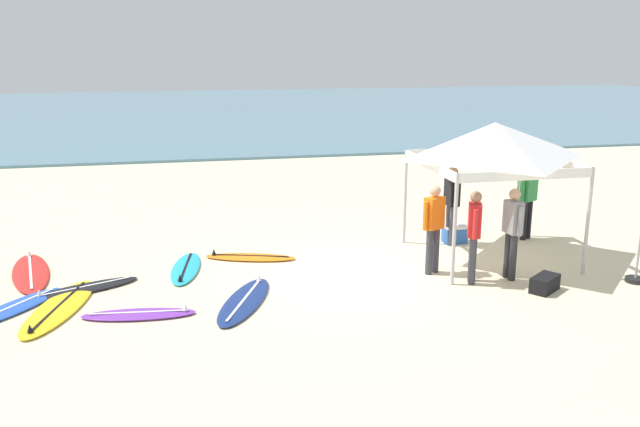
% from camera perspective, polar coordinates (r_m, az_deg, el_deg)
% --- Properties ---
extents(ground_plane, '(80.00, 80.00, 0.00)m').
position_cam_1_polar(ground_plane, '(12.63, 3.38, -5.21)').
color(ground_plane, beige).
extents(sea, '(80.00, 36.00, 0.10)m').
position_cam_1_polar(sea, '(42.77, -7.85, 8.74)').
color(sea, '#568499').
rests_on(sea, ground).
extents(canopy_tent, '(2.76, 2.76, 2.75)m').
position_cam_1_polar(canopy_tent, '(13.45, 14.73, 6.04)').
color(canopy_tent, '#B7B7BC').
rests_on(canopy_tent, ground).
extents(surfboard_red, '(1.14, 2.50, 0.19)m').
position_cam_1_polar(surfboard_red, '(13.72, -23.60, -4.67)').
color(surfboard_red, red).
rests_on(surfboard_red, ground).
extents(surfboard_blue, '(1.61, 1.92, 0.19)m').
position_cam_1_polar(surfboard_blue, '(12.07, -24.85, -7.36)').
color(surfboard_blue, blue).
rests_on(surfboard_blue, ground).
extents(surfboard_black, '(1.93, 1.22, 0.19)m').
position_cam_1_polar(surfboard_black, '(12.52, -19.54, -6.06)').
color(surfboard_black, black).
rests_on(surfboard_black, ground).
extents(surfboard_cyan, '(0.79, 1.97, 0.19)m').
position_cam_1_polar(surfboard_cyan, '(13.07, -11.46, -4.63)').
color(surfboard_cyan, '#23B2CC').
rests_on(surfboard_cyan, ground).
extents(surfboard_purple, '(1.85, 0.67, 0.19)m').
position_cam_1_polar(surfboard_purple, '(11.12, -15.26, -8.34)').
color(surfboard_purple, purple).
rests_on(surfboard_purple, ground).
extents(surfboard_navy, '(1.41, 2.27, 0.19)m').
position_cam_1_polar(surfboard_navy, '(11.33, -6.50, -7.46)').
color(surfboard_navy, navy).
rests_on(surfboard_navy, ground).
extents(surfboard_yellow, '(1.27, 2.61, 0.19)m').
position_cam_1_polar(surfboard_yellow, '(11.80, -21.50, -7.51)').
color(surfboard_yellow, yellow).
rests_on(surfboard_yellow, ground).
extents(surfboard_orange, '(1.90, 1.02, 0.19)m').
position_cam_1_polar(surfboard_orange, '(13.53, -6.04, -3.74)').
color(surfboard_orange, orange).
rests_on(surfboard_orange, ground).
extents(person_black, '(0.24, 0.55, 1.71)m').
position_cam_1_polar(person_black, '(14.43, 11.25, 1.14)').
color(person_black, '#383842').
rests_on(person_black, ground).
extents(person_green, '(0.50, 0.36, 1.71)m').
position_cam_1_polar(person_green, '(15.26, 17.46, 1.47)').
color(person_green, black).
rests_on(person_green, ground).
extents(person_red, '(0.34, 0.52, 1.71)m').
position_cam_1_polar(person_red, '(12.20, 13.09, -1.41)').
color(person_red, '#383842').
rests_on(person_red, ground).
extents(person_grey, '(0.25, 0.55, 1.71)m').
position_cam_1_polar(person_grey, '(12.57, 16.20, -1.14)').
color(person_grey, '#2D2D33').
rests_on(person_grey, ground).
extents(person_orange, '(0.50, 0.35, 1.71)m').
position_cam_1_polar(person_orange, '(12.54, 9.74, -0.80)').
color(person_orange, '#383842').
rests_on(person_orange, ground).
extents(gear_bag_near_tent, '(0.67, 0.61, 0.28)m').
position_cam_1_polar(gear_bag_near_tent, '(12.38, 18.75, -5.72)').
color(gear_bag_near_tent, black).
rests_on(gear_bag_near_tent, ground).
extents(cooler_box, '(0.50, 0.36, 0.39)m').
position_cam_1_polar(cooler_box, '(14.78, 11.49, -1.73)').
color(cooler_box, '#2D60B7').
rests_on(cooler_box, ground).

